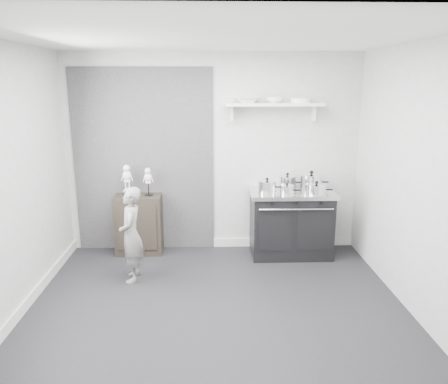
{
  "coord_description": "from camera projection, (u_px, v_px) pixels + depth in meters",
  "views": [
    {
      "loc": [
        -0.06,
        -4.13,
        2.31
      ],
      "look_at": [
        0.12,
        0.95,
        1.02
      ],
      "focal_mm": 35.0,
      "sensor_mm": 36.0,
      "label": 1
    }
  ],
  "objects": [
    {
      "name": "stove",
      "position": [
        291.0,
        222.0,
        5.93
      ],
      "size": [
        1.12,
        0.7,
        0.9
      ],
      "color": "black",
      "rests_on": "ground"
    },
    {
      "name": "pot_back_right",
      "position": [
        311.0,
        181.0,
        5.89
      ],
      "size": [
        0.39,
        0.3,
        0.26
      ],
      "color": "white",
      "rests_on": "stove"
    },
    {
      "name": "skeleton_torso",
      "position": [
        148.0,
        180.0,
        5.85
      ],
      "size": [
        0.12,
        0.08,
        0.44
      ],
      "primitive_type": null,
      "color": "silver",
      "rests_on": "side_cabinet"
    },
    {
      "name": "bowl_small",
      "position": [
        275.0,
        100.0,
        5.71
      ],
      "size": [
        0.23,
        0.23,
        0.07
      ],
      "primitive_type": "imported",
      "color": "white",
      "rests_on": "wall_shelf"
    },
    {
      "name": "side_cabinet",
      "position": [
        139.0,
        224.0,
        6.0
      ],
      "size": [
        0.63,
        0.37,
        0.81
      ],
      "primitive_type": "cube",
      "color": "black",
      "rests_on": "ground"
    },
    {
      "name": "pot_front_left",
      "position": [
        267.0,
        187.0,
        5.7
      ],
      "size": [
        0.33,
        0.24,
        0.2
      ],
      "color": "white",
      "rests_on": "stove"
    },
    {
      "name": "room_shell",
      "position": [
        206.0,
        152.0,
        4.31
      ],
      "size": [
        4.02,
        3.62,
        2.71
      ],
      "color": "#A8A7A5",
      "rests_on": "ground"
    },
    {
      "name": "bowl_large",
      "position": [
        247.0,
        100.0,
        5.69
      ],
      "size": [
        0.32,
        0.32,
        0.08
      ],
      "primitive_type": "imported",
      "color": "white",
      "rests_on": "wall_shelf"
    },
    {
      "name": "skeleton_full",
      "position": [
        127.0,
        178.0,
        5.83
      ],
      "size": [
        0.14,
        0.09,
        0.49
      ],
      "primitive_type": null,
      "color": "silver",
      "rests_on": "side_cabinet"
    },
    {
      "name": "plate_stack",
      "position": [
        301.0,
        100.0,
        5.72
      ],
      "size": [
        0.27,
        0.27,
        0.06
      ],
      "primitive_type": "cylinder",
      "color": "white",
      "rests_on": "wall_shelf"
    },
    {
      "name": "child",
      "position": [
        131.0,
        235.0,
        5.11
      ],
      "size": [
        0.3,
        0.44,
        1.14
      ],
      "primitive_type": "imported",
      "rotation": [
        0.0,
        0.0,
        -1.49
      ],
      "color": "slate",
      "rests_on": "ground"
    },
    {
      "name": "ground",
      "position": [
        216.0,
        309.0,
        4.57
      ],
      "size": [
        4.0,
        4.0,
        0.0
      ],
      "primitive_type": "plane",
      "color": "black",
      "rests_on": "ground"
    },
    {
      "name": "pot_front_right",
      "position": [
        316.0,
        189.0,
        5.63
      ],
      "size": [
        0.35,
        0.26,
        0.18
      ],
      "color": "white",
      "rests_on": "stove"
    },
    {
      "name": "wall_shelf",
      "position": [
        274.0,
        105.0,
        5.73
      ],
      "size": [
        1.3,
        0.26,
        0.24
      ],
      "color": "silver",
      "rests_on": "room_shell"
    },
    {
      "name": "pot_back_left",
      "position": [
        287.0,
        182.0,
        5.94
      ],
      "size": [
        0.33,
        0.24,
        0.22
      ],
      "color": "white",
      "rests_on": "stove"
    },
    {
      "name": "pot_front_center",
      "position": [
        287.0,
        190.0,
        5.63
      ],
      "size": [
        0.27,
        0.18,
        0.15
      ],
      "color": "white",
      "rests_on": "stove"
    }
  ]
}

